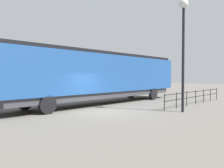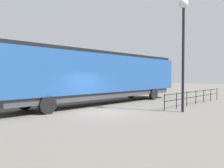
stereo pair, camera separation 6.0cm
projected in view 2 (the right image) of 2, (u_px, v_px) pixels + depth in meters
The scene contains 4 objects.
ground_plane at pixel (103, 112), 14.64m from camera, with size 120.00×120.00×0.00m, color #666059.
locomotive at pixel (105, 75), 19.13m from camera, with size 2.95×17.96×4.07m.
lamp_post at pixel (183, 30), 14.33m from camera, with size 0.57×0.57×6.90m.
platform_fence at pixel (196, 95), 18.45m from camera, with size 0.05×9.90×1.10m.
Camera 2 is at (10.17, -10.45, 2.19)m, focal length 37.75 mm.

